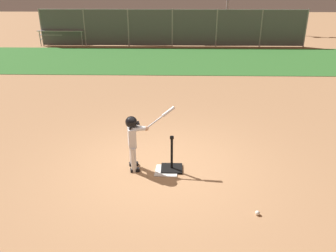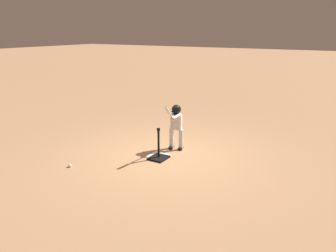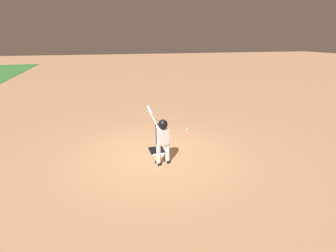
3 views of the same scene
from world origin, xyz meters
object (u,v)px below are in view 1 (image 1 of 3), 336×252
baseball (257,213)px  bleachers_left_center (137,36)px  batting_tee (172,165)px  bleachers_far_right (214,36)px  bleachers_far_left (65,37)px  batter_child (134,136)px

baseball → bleachers_left_center: 17.96m
batting_tee → bleachers_far_right: bleachers_far_right is taller
bleachers_far_left → bleachers_far_right: (9.55, 0.85, -0.02)m
batter_child → baseball: bearing=-33.6°
batting_tee → bleachers_left_center: (-2.49, 16.15, 0.33)m
bleachers_left_center → batter_child: bearing=-83.8°
baseball → bleachers_far_left: bearing=116.5°
bleachers_far_left → batter_child: bearing=-67.8°
batting_tee → batter_child: size_ratio=0.57×
batting_tee → baseball: batting_tee is taller
batting_tee → batter_child: batter_child is taller
batter_child → bleachers_far_right: bearing=78.7°
bleachers_left_center → bleachers_far_right: 5.02m
bleachers_left_center → bleachers_far_right: (5.02, 0.17, -0.00)m
baseball → bleachers_far_right: (1.14, 17.70, 0.40)m
batting_tee → baseball: 1.96m
batter_child → bleachers_left_center: size_ratio=0.36×
bleachers_far_right → baseball: bearing=-93.7°
baseball → bleachers_left_center: size_ratio=0.02×
baseball → bleachers_far_left: 18.84m
batting_tee → batter_child: bearing=177.6°
batting_tee → bleachers_left_center: 16.34m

